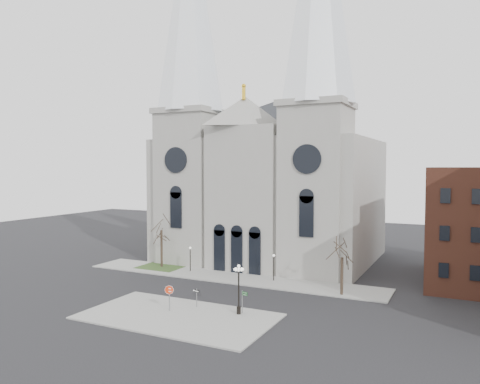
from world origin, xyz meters
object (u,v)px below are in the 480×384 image
at_px(stop_sign, 169,293).
at_px(globe_lamp, 239,283).
at_px(one_way_sign, 197,294).
at_px(street_name_sign, 243,300).

relative_size(stop_sign, globe_lamp, 0.53).
bearing_deg(one_way_sign, stop_sign, -115.45).
distance_m(globe_lamp, one_way_sign, 4.99).
height_order(stop_sign, one_way_sign, stop_sign).
distance_m(one_way_sign, street_name_sign, 4.95).
xyz_separation_m(stop_sign, street_name_sign, (6.72, 2.44, -0.49)).
distance_m(stop_sign, one_way_sign, 2.82).
height_order(one_way_sign, street_name_sign, street_name_sign).
xyz_separation_m(one_way_sign, street_name_sign, (4.93, 0.32, 0.01)).
height_order(stop_sign, street_name_sign, stop_sign).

